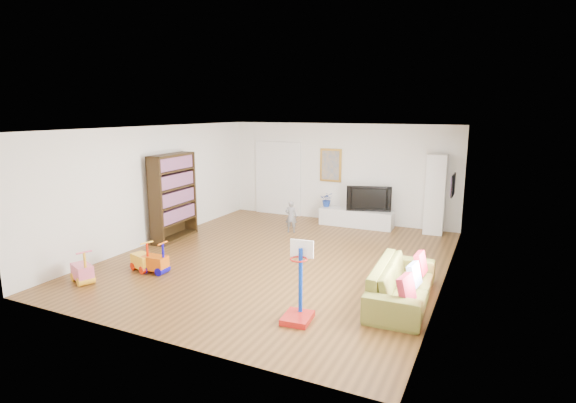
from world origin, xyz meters
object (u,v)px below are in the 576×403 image
at_px(media_console, 356,218).
at_px(basketball_hoop, 298,282).
at_px(sofa, 402,283).
at_px(bookshelf, 173,197).

height_order(media_console, basketball_hoop, basketball_hoop).
relative_size(media_console, sofa, 0.91).
bearing_deg(sofa, basketball_hoop, 134.62).
distance_m(bookshelf, basketball_hoop, 5.22).
xyz_separation_m(media_console, basketball_hoop, (0.84, -5.71, 0.37)).
xyz_separation_m(media_console, sofa, (2.08, -4.37, 0.09)).
relative_size(media_console, basketball_hoop, 1.63).
bearing_deg(basketball_hoop, media_console, 92.98).
distance_m(media_console, basketball_hoop, 5.78).
distance_m(media_console, sofa, 4.84).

